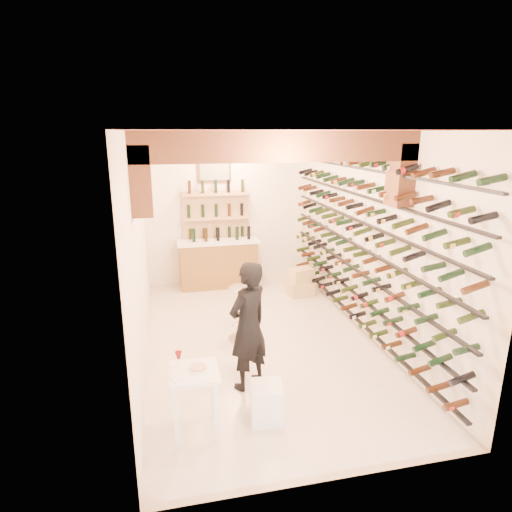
{
  "coord_description": "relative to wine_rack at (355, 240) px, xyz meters",
  "views": [
    {
      "loc": [
        -1.42,
        -6.15,
        3.18
      ],
      "look_at": [
        0.0,
        0.3,
        1.3
      ],
      "focal_mm": 30.53,
      "sensor_mm": 36.0,
      "label": 1
    }
  ],
  "objects": [
    {
      "name": "wine_rack",
      "position": [
        0.0,
        0.0,
        0.0
      ],
      "size": [
        0.32,
        5.7,
        2.56
      ],
      "color": "black",
      "rests_on": "ground"
    },
    {
      "name": "ground",
      "position": [
        -1.53,
        0.0,
        -1.55
      ],
      "size": [
        6.0,
        6.0,
        0.0
      ],
      "primitive_type": "plane",
      "color": "beige",
      "rests_on": "ground"
    },
    {
      "name": "white_stool",
      "position": [
        -1.91,
        -1.98,
        -1.32
      ],
      "size": [
        0.4,
        0.4,
        0.45
      ],
      "primitive_type": "cube",
      "rotation": [
        0.0,
        0.0,
        -0.13
      ],
      "color": "white",
      "rests_on": "ground"
    },
    {
      "name": "back_counter",
      "position": [
        -1.83,
        2.65,
        -1.02
      ],
      "size": [
        1.7,
        0.62,
        1.29
      ],
      "color": "olive",
      "rests_on": "ground"
    },
    {
      "name": "person",
      "position": [
        -1.97,
        -1.24,
        -0.71
      ],
      "size": [
        0.74,
        0.68,
        1.68
      ],
      "primitive_type": "imported",
      "rotation": [
        0.0,
        0.0,
        3.74
      ],
      "color": "black",
      "rests_on": "ground"
    },
    {
      "name": "room_shell",
      "position": [
        -1.53,
        -0.26,
        0.7
      ],
      "size": [
        3.52,
        6.02,
        3.21
      ],
      "color": "white",
      "rests_on": "ground"
    },
    {
      "name": "crate_lower",
      "position": [
        -0.29,
        1.73,
        -1.4
      ],
      "size": [
        0.53,
        0.39,
        0.3
      ],
      "primitive_type": "cube",
      "rotation": [
        0.0,
        0.0,
        0.1
      ],
      "color": "tan",
      "rests_on": "ground"
    },
    {
      "name": "crate_upper",
      "position": [
        -0.29,
        1.73,
        -1.12
      ],
      "size": [
        0.53,
        0.43,
        0.27
      ],
      "primitive_type": "cube",
      "rotation": [
        0.0,
        0.0,
        0.28
      ],
      "color": "tan",
      "rests_on": "crate_lower"
    },
    {
      "name": "back_shelving",
      "position": [
        -1.83,
        2.89,
        -0.38
      ],
      "size": [
        1.4,
        0.31,
        2.73
      ],
      "color": "tan",
      "rests_on": "ground"
    },
    {
      "name": "chrome_barstool",
      "position": [
        -1.8,
        0.04,
        -1.04
      ],
      "size": [
        0.46,
        0.46,
        0.88
      ],
      "rotation": [
        0.0,
        0.0,
        -0.2
      ],
      "color": "silver",
      "rests_on": "ground"
    },
    {
      "name": "tasting_table",
      "position": [
        -2.71,
        -2.0,
        -0.93
      ],
      "size": [
        0.52,
        0.52,
        0.91
      ],
      "rotation": [
        0.0,
        0.0,
        -0.01
      ],
      "color": "white",
      "rests_on": "ground"
    }
  ]
}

